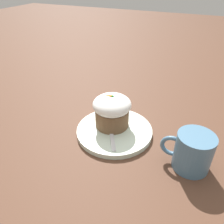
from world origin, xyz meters
TOP-DOWN VIEW (x-y plane):
  - ground_plane at (0.00, 0.00)m, footprint 4.00×4.00m
  - dessert_plate at (0.00, 0.00)m, footprint 0.20×0.20m
  - carrot_cake at (0.01, -0.01)m, footprint 0.10×0.10m
  - spoon at (0.01, 0.01)m, footprint 0.08×0.12m
  - coffee_cup at (-0.20, 0.04)m, footprint 0.11×0.08m

SIDE VIEW (x-z plane):
  - ground_plane at x=0.00m, z-range 0.00..0.00m
  - dessert_plate at x=0.00m, z-range 0.00..0.01m
  - spoon at x=0.01m, z-range 0.01..0.02m
  - coffee_cup at x=-0.20m, z-range 0.00..0.09m
  - carrot_cake at x=0.01m, z-range 0.01..0.11m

